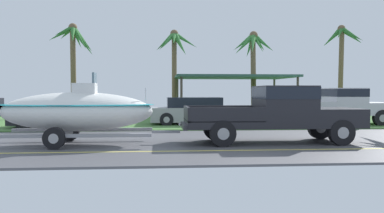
{
  "coord_description": "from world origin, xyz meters",
  "views": [
    {
      "loc": [
        -2.78,
        -13.07,
        1.68
      ],
      "look_at": [
        -1.59,
        1.31,
        1.13
      ],
      "focal_mm": 37.81,
      "sensor_mm": 36.0,
      "label": 1
    }
  ],
  "objects_px": {
    "palm_tree_near_left": "(342,46)",
    "palm_tree_near_right": "(175,50)",
    "parked_sedan_near": "(63,113)",
    "boat_on_trailer": "(77,111)",
    "palm_tree_far_left": "(253,51)",
    "carport_awning": "(233,78)",
    "parked_sedan_far": "(198,111)",
    "parked_pickup_background": "(343,104)",
    "palm_tree_mid": "(75,45)",
    "pickup_truck_towing": "(283,111)"
  },
  "relations": [
    {
      "from": "palm_tree_near_left",
      "to": "palm_tree_near_right",
      "type": "distance_m",
      "value": 11.92
    },
    {
      "from": "parked_sedan_near",
      "to": "boat_on_trailer",
      "type": "bearing_deg",
      "value": -73.31
    },
    {
      "from": "parked_sedan_near",
      "to": "palm_tree_far_left",
      "type": "distance_m",
      "value": 14.18
    },
    {
      "from": "carport_awning",
      "to": "palm_tree_near_right",
      "type": "relative_size",
      "value": 1.28
    },
    {
      "from": "boat_on_trailer",
      "to": "parked_sedan_far",
      "type": "relative_size",
      "value": 1.23
    },
    {
      "from": "parked_pickup_background",
      "to": "palm_tree_near_right",
      "type": "bearing_deg",
      "value": 137.56
    },
    {
      "from": "boat_on_trailer",
      "to": "parked_sedan_far",
      "type": "height_order",
      "value": "boat_on_trailer"
    },
    {
      "from": "palm_tree_mid",
      "to": "palm_tree_near_right",
      "type": "bearing_deg",
      "value": -5.69
    },
    {
      "from": "pickup_truck_towing",
      "to": "carport_awning",
      "type": "distance_m",
      "value": 12.86
    },
    {
      "from": "palm_tree_far_left",
      "to": "palm_tree_near_left",
      "type": "bearing_deg",
      "value": 3.8
    },
    {
      "from": "pickup_truck_towing",
      "to": "palm_tree_far_left",
      "type": "distance_m",
      "value": 14.93
    },
    {
      "from": "carport_awning",
      "to": "parked_pickup_background",
      "type": "bearing_deg",
      "value": -55.45
    },
    {
      "from": "parked_pickup_background",
      "to": "parked_sedan_near",
      "type": "height_order",
      "value": "parked_pickup_background"
    },
    {
      "from": "carport_awning",
      "to": "palm_tree_near_right",
      "type": "bearing_deg",
      "value": 164.46
    },
    {
      "from": "carport_awning",
      "to": "palm_tree_mid",
      "type": "xyz_separation_m",
      "value": [
        -10.27,
        1.68,
        2.15
      ]
    },
    {
      "from": "pickup_truck_towing",
      "to": "carport_awning",
      "type": "height_order",
      "value": "carport_awning"
    },
    {
      "from": "parked_sedan_near",
      "to": "palm_tree_mid",
      "type": "height_order",
      "value": "palm_tree_mid"
    },
    {
      "from": "carport_awning",
      "to": "palm_tree_near_left",
      "type": "height_order",
      "value": "palm_tree_near_left"
    },
    {
      "from": "parked_sedan_near",
      "to": "palm_tree_near_left",
      "type": "relative_size",
      "value": 0.72
    },
    {
      "from": "palm_tree_near_left",
      "to": "palm_tree_far_left",
      "type": "distance_m",
      "value": 6.52
    },
    {
      "from": "parked_sedan_near",
      "to": "palm_tree_mid",
      "type": "bearing_deg",
      "value": 97.87
    },
    {
      "from": "pickup_truck_towing",
      "to": "palm_tree_near_left",
      "type": "bearing_deg",
      "value": 59.0
    },
    {
      "from": "parked_sedan_far",
      "to": "palm_tree_far_left",
      "type": "height_order",
      "value": "palm_tree_far_left"
    },
    {
      "from": "parked_sedan_near",
      "to": "palm_tree_near_right",
      "type": "relative_size",
      "value": 0.8
    },
    {
      "from": "pickup_truck_towing",
      "to": "carport_awning",
      "type": "xyz_separation_m",
      "value": [
        0.69,
        12.75,
        1.52
      ]
    },
    {
      "from": "boat_on_trailer",
      "to": "palm_tree_near_left",
      "type": "relative_size",
      "value": 0.93
    },
    {
      "from": "boat_on_trailer",
      "to": "palm_tree_mid",
      "type": "xyz_separation_m",
      "value": [
        -2.95,
        14.43,
        3.65
      ]
    },
    {
      "from": "parked_sedan_far",
      "to": "carport_awning",
      "type": "bearing_deg",
      "value": 63.37
    },
    {
      "from": "parked_pickup_background",
      "to": "palm_tree_near_right",
      "type": "height_order",
      "value": "palm_tree_near_right"
    },
    {
      "from": "pickup_truck_towing",
      "to": "palm_tree_near_right",
      "type": "relative_size",
      "value": 1.03
    },
    {
      "from": "parked_sedan_near",
      "to": "parked_sedan_far",
      "type": "relative_size",
      "value": 0.96
    },
    {
      "from": "parked_pickup_background",
      "to": "palm_tree_near_left",
      "type": "relative_size",
      "value": 0.86
    },
    {
      "from": "carport_awning",
      "to": "palm_tree_near_right",
      "type": "height_order",
      "value": "palm_tree_near_right"
    },
    {
      "from": "palm_tree_far_left",
      "to": "parked_sedan_far",
      "type": "bearing_deg",
      "value": -122.03
    },
    {
      "from": "palm_tree_mid",
      "to": "palm_tree_far_left",
      "type": "bearing_deg",
      "value": -0.41
    },
    {
      "from": "parked_pickup_background",
      "to": "carport_awning",
      "type": "distance_m",
      "value": 7.84
    },
    {
      "from": "boat_on_trailer",
      "to": "parked_sedan_near",
      "type": "distance_m",
      "value": 6.21
    },
    {
      "from": "carport_awning",
      "to": "palm_tree_far_left",
      "type": "bearing_deg",
      "value": 43.27
    },
    {
      "from": "parked_sedan_far",
      "to": "palm_tree_mid",
      "type": "distance_m",
      "value": 11.18
    },
    {
      "from": "parked_pickup_background",
      "to": "parked_sedan_near",
      "type": "distance_m",
      "value": 13.47
    },
    {
      "from": "pickup_truck_towing",
      "to": "parked_sedan_far",
      "type": "xyz_separation_m",
      "value": [
        -2.12,
        7.14,
        -0.36
      ]
    },
    {
      "from": "boat_on_trailer",
      "to": "palm_tree_near_right",
      "type": "distance_m",
      "value": 14.63
    },
    {
      "from": "parked_pickup_background",
      "to": "parked_sedan_far",
      "type": "height_order",
      "value": "parked_pickup_background"
    },
    {
      "from": "palm_tree_mid",
      "to": "parked_sedan_far",
      "type": "bearing_deg",
      "value": -44.33
    },
    {
      "from": "palm_tree_near_left",
      "to": "palm_tree_far_left",
      "type": "bearing_deg",
      "value": -176.2
    },
    {
      "from": "parked_pickup_background",
      "to": "parked_sedan_near",
      "type": "relative_size",
      "value": 1.19
    },
    {
      "from": "boat_on_trailer",
      "to": "palm_tree_mid",
      "type": "height_order",
      "value": "palm_tree_mid"
    },
    {
      "from": "parked_sedan_far",
      "to": "carport_awning",
      "type": "relative_size",
      "value": 0.65
    },
    {
      "from": "palm_tree_far_left",
      "to": "carport_awning",
      "type": "bearing_deg",
      "value": -136.73
    },
    {
      "from": "carport_awning",
      "to": "parked_sedan_far",
      "type": "bearing_deg",
      "value": -116.63
    }
  ]
}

